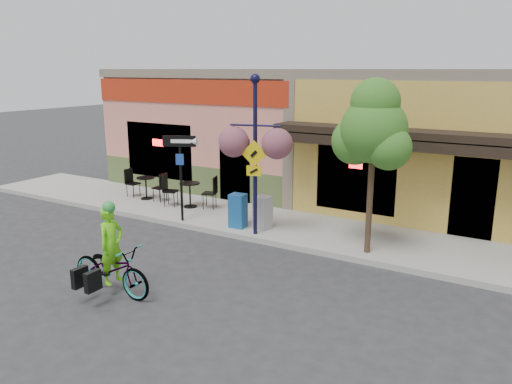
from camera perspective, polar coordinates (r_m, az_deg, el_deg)
ground at (r=12.71m, az=0.62°, el=-6.86°), size 90.00×90.00×0.00m
sidewalk at (r=14.36m, az=4.63°, el=-4.12°), size 24.00×3.00×0.15m
curb at (r=13.14m, az=1.82°, el=-5.82°), size 24.00×0.12×0.15m
building at (r=18.90m, az=12.17°, el=6.74°), size 18.20×8.20×4.50m
bicycle at (r=10.73m, az=-16.19°, el=-8.43°), size 2.02×0.71×1.06m
cyclist_rider at (r=10.60m, az=-16.10°, el=-7.10°), size 0.39×0.59×1.61m
lamp_post at (r=13.08m, az=-0.09°, el=4.08°), size 1.45×0.87×4.25m
one_way_sign at (r=14.60m, az=-8.56°, el=1.51°), size 0.97×0.59×2.52m
cafe_set_left at (r=17.49m, az=-12.46°, el=0.81°), size 1.66×0.85×0.99m
cafe_set_right at (r=16.19m, az=-7.56°, el=0.09°), size 1.93×1.39×1.05m
newspaper_box_blue at (r=14.02m, az=-2.08°, el=-2.15°), size 0.46×0.42×0.96m
newspaper_box_grey at (r=13.91m, az=0.77°, el=-2.35°), size 0.51×0.48×0.93m
street_tree at (r=12.01m, az=13.08°, el=2.78°), size 1.67×1.67×4.23m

